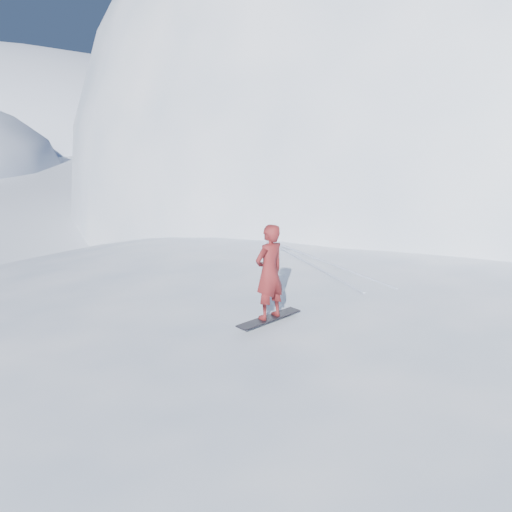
{
  "coord_description": "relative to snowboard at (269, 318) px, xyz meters",
  "views": [
    {
      "loc": [
        -6.43,
        -9.66,
        6.76
      ],
      "look_at": [
        -3.13,
        2.0,
        3.5
      ],
      "focal_mm": 40.0,
      "sensor_mm": 36.0,
      "label": 1
    }
  ],
  "objects": [
    {
      "name": "snowboarder",
      "position": [
        0.0,
        0.0,
        1.01
      ],
      "size": [
        0.86,
        0.76,
        1.99
      ],
      "primitive_type": "imported",
      "rotation": [
        0.0,
        0.0,
        3.62
      ],
      "color": "maroon",
      "rests_on": "snowboard"
    },
    {
      "name": "board_tracks",
      "position": [
        2.56,
        3.95,
        0.01
      ],
      "size": [
        1.65,
        5.97,
        0.04
      ],
      "color": "silver",
      "rests_on": "ground"
    },
    {
      "name": "snowboard",
      "position": [
        0.0,
        0.0,
        0.0
      ],
      "size": [
        1.57,
        1.01,
        0.03
      ],
      "primitive_type": "cube",
      "rotation": [
        0.0,
        0.0,
        0.48
      ],
      "color": "black",
      "rests_on": "near_ridge"
    },
    {
      "name": "peak_shoulder",
      "position": [
        13.13,
        19.0,
        -2.41
      ],
      "size": [
        28.0,
        24.0,
        18.0
      ],
      "primitive_type": "ellipsoid",
      "color": "white",
      "rests_on": "ground"
    },
    {
      "name": "ground",
      "position": [
        3.13,
        -1.0,
        -2.41
      ],
      "size": [
        400.0,
        400.0,
        0.0
      ],
      "primitive_type": "plane",
      "color": "white",
      "rests_on": "ground"
    },
    {
      "name": "near_ridge",
      "position": [
        4.13,
        2.0,
        -2.41
      ],
      "size": [
        36.0,
        28.0,
        4.8
      ],
      "primitive_type": "ellipsoid",
      "color": "white",
      "rests_on": "ground"
    },
    {
      "name": "summit_peak",
      "position": [
        25.13,
        25.0,
        -2.41
      ],
      "size": [
        60.0,
        56.0,
        56.0
      ],
      "primitive_type": "ellipsoid",
      "color": "white",
      "rests_on": "ground"
    },
    {
      "name": "wind_bumps",
      "position": [
        2.57,
        1.12,
        -2.41
      ],
      "size": [
        16.0,
        14.4,
        1.0
      ],
      "color": "white",
      "rests_on": "ground"
    }
  ]
}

